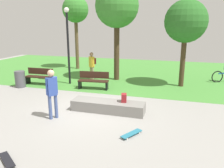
# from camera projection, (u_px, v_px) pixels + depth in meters

# --- Properties ---
(ground_plane) EXTENTS (28.00, 28.00, 0.00)m
(ground_plane) POSITION_uv_depth(u_px,v_px,m) (91.00, 111.00, 8.96)
(ground_plane) COLOR gray
(grass_lawn) EXTENTS (26.60, 11.73, 0.01)m
(grass_lawn) POSITION_uv_depth(u_px,v_px,m) (132.00, 71.00, 16.50)
(grass_lawn) COLOR #478C38
(grass_lawn) RESTS_ON ground_plane
(concrete_ledge) EXTENTS (2.88, 0.75, 0.42)m
(concrete_ledge) POSITION_uv_depth(u_px,v_px,m) (108.00, 106.00, 8.83)
(concrete_ledge) COLOR gray
(concrete_ledge) RESTS_ON ground_plane
(backpack_on_ledge) EXTENTS (0.26, 0.32, 0.32)m
(backpack_on_ledge) POSITION_uv_depth(u_px,v_px,m) (124.00, 98.00, 8.68)
(backpack_on_ledge) COLOR maroon
(backpack_on_ledge) RESTS_ON concrete_ledge
(skater_performing_trick) EXTENTS (0.35, 0.38, 1.81)m
(skater_performing_trick) POSITION_uv_depth(u_px,v_px,m) (52.00, 90.00, 7.95)
(skater_performing_trick) COLOR #3F5184
(skater_performing_trick) RESTS_ON ground_plane
(skateboard_by_ledge) EXTENTS (0.58, 0.79, 0.08)m
(skateboard_by_ledge) POSITION_uv_depth(u_px,v_px,m) (131.00, 134.00, 6.92)
(skateboard_by_ledge) COLOR teal
(skateboard_by_ledge) RESTS_ON ground_plane
(skateboard_spare) EXTENTS (0.77, 0.63, 0.08)m
(skateboard_spare) POSITION_uv_depth(u_px,v_px,m) (7.00, 160.00, 5.59)
(skateboard_spare) COLOR black
(skateboard_spare) RESTS_ON ground_plane
(park_bench_near_lamppost) EXTENTS (1.64, 0.63, 0.91)m
(park_bench_near_lamppost) POSITION_uv_depth(u_px,v_px,m) (94.00, 80.00, 11.91)
(park_bench_near_lamppost) COLOR #331E14
(park_bench_near_lamppost) RESTS_ON ground_plane
(park_bench_far_right) EXTENTS (1.61, 0.51, 0.91)m
(park_bench_far_right) POSITION_uv_depth(u_px,v_px,m) (40.00, 76.00, 12.84)
(park_bench_far_right) COLOR #331E14
(park_bench_far_right) RESTS_ON ground_plane
(tree_broad_elm) EXTENTS (1.92, 1.92, 5.37)m
(tree_broad_elm) POSITION_uv_depth(u_px,v_px,m) (75.00, 11.00, 16.50)
(tree_broad_elm) COLOR brown
(tree_broad_elm) RESTS_ON grass_lawn
(tree_leaning_ash) EXTENTS (2.22, 2.22, 4.60)m
(tree_leaning_ash) POSITION_uv_depth(u_px,v_px,m) (186.00, 22.00, 11.68)
(tree_leaning_ash) COLOR #42301E
(tree_leaning_ash) RESTS_ON grass_lawn
(tree_slender_maple) EXTENTS (2.53, 2.53, 5.64)m
(tree_slender_maple) POSITION_uv_depth(u_px,v_px,m) (117.00, 7.00, 12.96)
(tree_slender_maple) COLOR #42301E
(tree_slender_maple) RESTS_ON grass_lawn
(lamp_post) EXTENTS (0.28, 0.28, 4.22)m
(lamp_post) POSITION_uv_depth(u_px,v_px,m) (68.00, 39.00, 12.43)
(lamp_post) COLOR black
(lamp_post) RESTS_ON ground_plane
(trash_bin) EXTENTS (0.54, 0.54, 0.89)m
(trash_bin) POSITION_uv_depth(u_px,v_px,m) (20.00, 79.00, 12.24)
(trash_bin) COLOR #4C4C51
(trash_bin) RESTS_ON ground_plane
(pedestrian_with_backpack) EXTENTS (0.43, 0.44, 1.72)m
(pedestrian_with_backpack) POSITION_uv_depth(u_px,v_px,m) (92.00, 64.00, 13.60)
(pedestrian_with_backpack) COLOR tan
(pedestrian_with_backpack) RESTS_ON ground_plane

